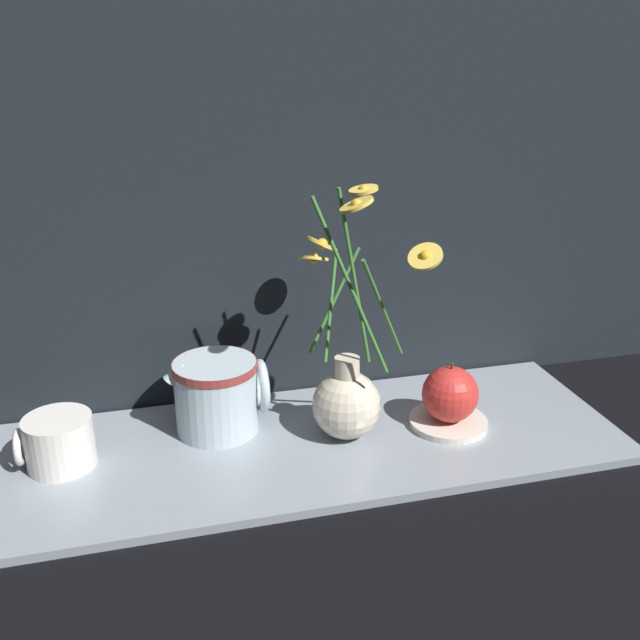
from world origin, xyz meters
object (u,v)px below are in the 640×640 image
object	(u,v)px
ceramic_pitcher	(218,392)
yellow_mug	(58,442)
vase_with_flowers	(346,393)
orange_fruit	(450,394)

from	to	relation	value
ceramic_pitcher	yellow_mug	bearing A→B (deg)	-169.00
vase_with_flowers	ceramic_pitcher	xyz separation A→B (m)	(-0.17, 0.06, -0.01)
vase_with_flowers	yellow_mug	size ratio (longest dim) A/B	3.69
yellow_mug	orange_fruit	xyz separation A→B (m)	(0.54, -0.03, 0.02)
yellow_mug	ceramic_pitcher	xyz separation A→B (m)	(0.22, 0.04, 0.02)
yellow_mug	orange_fruit	world-z (taller)	orange_fruit
vase_with_flowers	orange_fruit	size ratio (longest dim) A/B	4.08
ceramic_pitcher	orange_fruit	bearing A→B (deg)	-12.80
vase_with_flowers	yellow_mug	bearing A→B (deg)	176.99
yellow_mug	ceramic_pitcher	world-z (taller)	ceramic_pitcher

